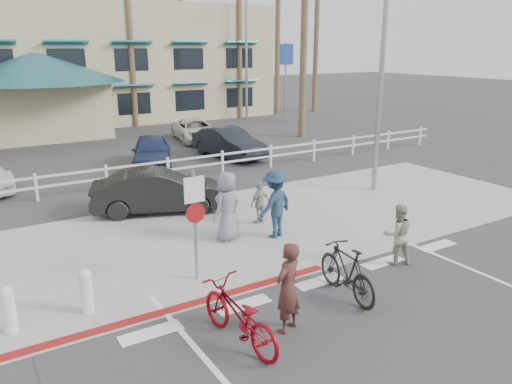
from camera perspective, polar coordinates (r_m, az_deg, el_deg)
ground at (r=11.18m, az=9.22°, el=-11.31°), size 140.00×140.00×0.00m
bike_path at (r=9.97m, az=17.00°, el=-15.52°), size 12.00×16.00×0.01m
sidewalk_plaza at (r=14.55m, az=-2.42°, el=-4.38°), size 22.00×7.00×0.01m
cross_street at (r=17.96m, az=-8.71°, el=-0.49°), size 40.00×5.00×0.01m
parking_lot at (r=26.73m, az=-16.84°, el=4.55°), size 50.00×16.00×0.01m
curb_red at (r=10.64m, az=-7.89°, el=-12.71°), size 7.00×0.25×0.02m
rail_fence at (r=19.80m, az=-9.74°, el=2.53°), size 29.40×0.16×1.00m
building at (r=39.34m, az=-19.91°, el=16.16°), size 28.00×16.00×11.30m
sign_post at (r=11.15m, az=-7.00°, el=-3.17°), size 0.50×0.10×2.90m
bollard_0 at (r=10.64m, az=-18.85°, el=-10.67°), size 0.26×0.26×0.95m
bollard_1 at (r=10.49m, az=-26.43°, el=-11.98°), size 0.26×0.26×0.95m
streetlight_0 at (r=18.41m, az=14.21°, el=13.85°), size 0.60×2.00×9.00m
streetlight_1 at (r=36.50m, az=-1.11°, el=15.72°), size 0.60×2.00×9.50m
info_sign at (r=35.98m, az=3.39°, el=12.58°), size 1.20×0.16×5.60m
palm_4 at (r=34.11m, az=-21.75°, el=19.22°), size 4.00×4.00×15.00m
palm_5 at (r=34.11m, az=-14.30°, el=18.15°), size 4.00×4.00×13.00m
palm_7 at (r=37.40m, az=-1.96°, el=19.18°), size 4.00×4.00×14.00m
palm_8 at (r=40.40m, az=2.51°, el=19.67°), size 4.00×4.00×15.00m
palm_9 at (r=41.32m, az=6.94°, el=18.11°), size 4.00×4.00×13.00m
palm_11 at (r=29.34m, az=5.58°, el=19.90°), size 4.00×4.00×14.00m
bike_red at (r=9.10m, az=-2.00°, el=-13.94°), size 0.99×2.22×1.13m
rider_red at (r=9.35m, az=3.64°, el=-10.88°), size 0.75×0.63×1.76m
bike_black at (r=10.82m, az=10.32°, el=-8.88°), size 0.76×2.00×1.17m
rider_black at (r=12.59m, az=15.87°, el=-4.68°), size 0.90×0.80×1.53m
pedestrian_a at (r=13.78m, az=2.19°, el=-1.38°), size 1.40×1.06×1.92m
pedestrian_child at (r=14.92m, az=0.45°, el=-1.25°), size 0.80×0.48×1.28m
pedestrian_b at (r=13.57m, az=-3.29°, el=-1.65°), size 1.10×0.93×1.92m
car_white_sedan at (r=16.24m, az=-11.03°, el=0.10°), size 4.44×2.80×1.38m
lot_car_2 at (r=22.39m, az=-11.84°, el=4.54°), size 3.01×4.44×1.40m
lot_car_3 at (r=23.95m, az=-3.16°, el=5.63°), size 2.07×4.44×1.41m
lot_car_5 at (r=28.36m, az=-6.91°, el=7.02°), size 2.80×4.67×1.22m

